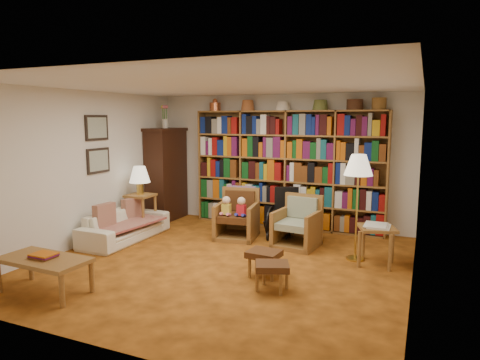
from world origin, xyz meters
The scene contains 23 objects.
floor centered at (0.00, 0.00, 0.00)m, with size 5.00×5.00×0.00m, color #BB671C.
ceiling centered at (0.00, 0.00, 2.50)m, with size 5.00×5.00×0.00m, color white.
wall_back centered at (0.00, 2.50, 1.25)m, with size 5.00×5.00×0.00m, color silver.
wall_front centered at (0.00, -2.50, 1.25)m, with size 5.00×5.00×0.00m, color silver.
wall_left centered at (-2.50, 0.00, 1.25)m, with size 5.00×5.00×0.00m, color silver.
wall_right centered at (2.50, 0.00, 1.25)m, with size 5.00×5.00×0.00m, color silver.
bookshelf centered at (0.20, 2.33, 1.17)m, with size 3.60×0.30×2.42m.
curio_cabinet centered at (-2.25, 2.00, 0.95)m, with size 0.50×0.95×2.40m.
framed_pictures centered at (-2.48, 0.30, 1.62)m, with size 0.03×0.52×0.97m.
sofa centered at (-2.05, 0.40, 0.25)m, with size 0.68×1.73×0.50m, color #EEE7CA.
sofa_throw centered at (-2.00, 0.40, 0.30)m, with size 0.68×1.26×0.04m, color #C5B090.
cushion_left centered at (-2.18, 0.75, 0.45)m, with size 0.12×0.37×0.37m, color maroon.
cushion_right centered at (-2.18, 0.05, 0.45)m, with size 0.13×0.40×0.40m, color maroon.
side_table_lamp centered at (-2.15, 0.98, 0.51)m, with size 0.45×0.45×0.68m.
table_lamp centered at (-2.15, 0.98, 1.03)m, with size 0.38×0.38×0.51m.
armchair_leather centered at (-0.35, 1.33, 0.35)m, with size 0.78×0.81×0.86m.
armchair_sage centered at (0.73, 1.27, 0.31)m, with size 0.73×0.75×0.82m.
wheelchair centered at (0.37, 1.67, 0.39)m, with size 0.54×0.69×0.86m.
floor_lamp centered at (1.70, 0.90, 1.34)m, with size 0.41×0.41×1.55m.
side_table_papers centered at (2.00, 0.80, 0.46)m, with size 0.61×0.61×0.58m.
footstool_a centered at (0.71, -0.27, 0.28)m, with size 0.43×0.38×0.35m.
footstool_b centered at (0.96, -0.65, 0.28)m, with size 0.49×0.46×0.34m.
coffee_table centered at (-1.49, -1.79, 0.38)m, with size 1.11×0.58×0.48m.
Camera 1 is at (2.56, -5.31, 2.06)m, focal length 32.00 mm.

